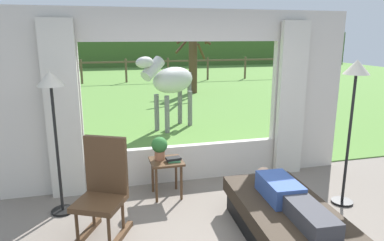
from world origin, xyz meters
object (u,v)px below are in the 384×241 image
at_px(recliner_sofa, 284,221).
at_px(floor_lamp_right, 354,89).
at_px(potted_plant, 160,147).
at_px(side_table, 166,167).
at_px(book_stack, 174,159).
at_px(reclining_person, 289,197).
at_px(horse, 171,81).
at_px(pasture_tree, 193,60).
at_px(rocking_chair, 103,190).
at_px(floor_lamp_left, 52,100).

distance_m(recliner_sofa, floor_lamp_right, 1.86).
bearing_deg(recliner_sofa, floor_lamp_right, 28.93).
bearing_deg(potted_plant, side_table, -36.87).
height_order(book_stack, floor_lamp_right, floor_lamp_right).
xyz_separation_m(reclining_person, horse, (-0.27, 4.89, 0.63)).
relative_size(book_stack, floor_lamp_right, 0.11).
bearing_deg(potted_plant, pasture_tree, 72.06).
bearing_deg(side_table, pasture_tree, 72.68).
xyz_separation_m(floor_lamp_right, horse, (-1.46, 4.28, -0.38)).
bearing_deg(horse, side_table, 129.89).
bearing_deg(rocking_chair, floor_lamp_left, 154.35).
distance_m(floor_lamp_left, floor_lamp_right, 3.67).
xyz_separation_m(floor_lamp_right, pasture_tree, (0.40, 9.26, -0.25)).
distance_m(book_stack, floor_lamp_right, 2.48).
xyz_separation_m(potted_plant, horse, (0.85, 3.40, 0.45)).
bearing_deg(rocking_chair, side_table, 69.81).
xyz_separation_m(recliner_sofa, potted_plant, (-1.13, 1.44, 0.48)).
height_order(reclining_person, side_table, reclining_person).
distance_m(recliner_sofa, side_table, 1.74).
height_order(floor_lamp_left, horse, floor_lamp_left).
bearing_deg(floor_lamp_right, floor_lamp_left, 169.16).
distance_m(rocking_chair, potted_plant, 1.16).
height_order(recliner_sofa, reclining_person, reclining_person).
height_order(recliner_sofa, rocking_chair, rocking_chair).
distance_m(side_table, floor_lamp_right, 2.62).
distance_m(potted_plant, pasture_tree, 8.83).
bearing_deg(reclining_person, pasture_tree, 84.29).
height_order(reclining_person, potted_plant, potted_plant).
bearing_deg(potted_plant, floor_lamp_right, -20.73).
relative_size(rocking_chair, book_stack, 5.35).
distance_m(floor_lamp_left, horse, 4.19).
xyz_separation_m(reclining_person, rocking_chair, (-1.90, 0.63, 0.02)).
bearing_deg(book_stack, potted_plant, 144.34).
distance_m(potted_plant, floor_lamp_right, 2.61).
bearing_deg(book_stack, floor_lamp_left, -177.47).
xyz_separation_m(potted_plant, pasture_tree, (2.71, 8.38, 0.58)).
bearing_deg(pasture_tree, horse, -110.50).
xyz_separation_m(side_table, potted_plant, (-0.08, 0.06, 0.28)).
bearing_deg(potted_plant, rocking_chair, -131.94).
height_order(floor_lamp_right, horse, floor_lamp_right).
xyz_separation_m(rocking_chair, floor_lamp_left, (-0.52, 0.67, 0.90)).
relative_size(rocking_chair, floor_lamp_right, 0.59).
relative_size(potted_plant, floor_lamp_left, 0.18).
height_order(reclining_person, floor_lamp_left, floor_lamp_left).
height_order(side_table, horse, horse).
xyz_separation_m(recliner_sofa, book_stack, (-0.96, 1.32, 0.33)).
bearing_deg(floor_lamp_right, side_table, 159.94).
xyz_separation_m(floor_lamp_left, pasture_tree, (4.00, 8.57, -0.16)).
xyz_separation_m(side_table, floor_lamp_left, (-1.37, -0.13, 1.02)).
xyz_separation_m(recliner_sofa, rocking_chair, (-1.90, 0.58, 0.33)).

